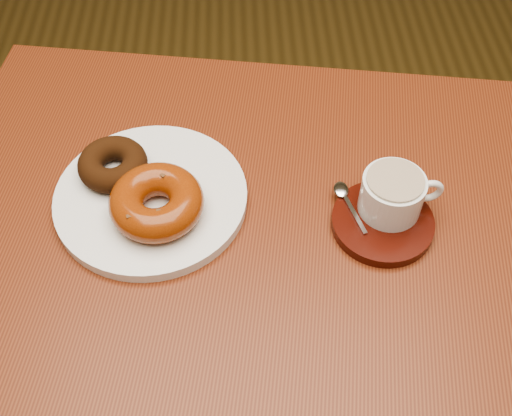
{
  "coord_description": "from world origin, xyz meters",
  "views": [
    {
      "loc": [
        -0.27,
        -0.31,
        1.45
      ],
      "look_at": [
        -0.25,
        0.2,
        0.81
      ],
      "focal_mm": 45.0,
      "sensor_mm": 36.0,
      "label": 1
    }
  ],
  "objects_px": {
    "cafe_table": "(242,270)",
    "donut_plate": "(151,198)",
    "coffee_cup": "(393,194)",
    "saucer": "(382,223)"
  },
  "relations": [
    {
      "from": "cafe_table",
      "to": "donut_plate",
      "type": "bearing_deg",
      "value": 173.29
    },
    {
      "from": "donut_plate",
      "to": "coffee_cup",
      "type": "relative_size",
      "value": 2.39
    },
    {
      "from": "donut_plate",
      "to": "saucer",
      "type": "bearing_deg",
      "value": -9.78
    },
    {
      "from": "donut_plate",
      "to": "saucer",
      "type": "height_order",
      "value": "donut_plate"
    },
    {
      "from": "donut_plate",
      "to": "saucer",
      "type": "xyz_separation_m",
      "value": [
        0.3,
        -0.05,
        -0.0
      ]
    },
    {
      "from": "cafe_table",
      "to": "coffee_cup",
      "type": "bearing_deg",
      "value": 8.28
    },
    {
      "from": "saucer",
      "to": "coffee_cup",
      "type": "xyz_separation_m",
      "value": [
        0.01,
        0.02,
        0.04
      ]
    },
    {
      "from": "cafe_table",
      "to": "saucer",
      "type": "height_order",
      "value": "saucer"
    },
    {
      "from": "saucer",
      "to": "coffee_cup",
      "type": "relative_size",
      "value": 1.23
    },
    {
      "from": "coffee_cup",
      "to": "cafe_table",
      "type": "bearing_deg",
      "value": 176.86
    }
  ]
}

